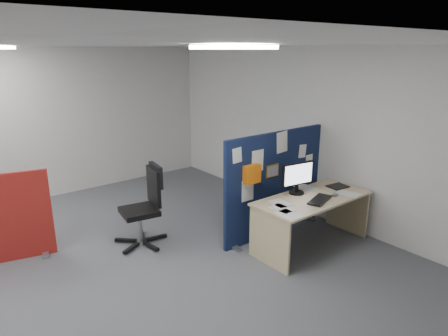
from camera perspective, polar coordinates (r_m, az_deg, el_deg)
floor at (r=4.84m, az=-27.23°, el=-18.66°), size 9.00×9.00×0.00m
wall_right at (r=6.56m, az=12.54°, el=4.78°), size 0.02×7.00×2.70m
ceiling_lights at (r=4.76m, az=-29.32°, el=14.82°), size 4.10×4.10×0.04m
navy_divider at (r=5.83m, az=7.16°, el=-2.27°), size 1.87×0.30×1.54m
main_desk at (r=5.63m, az=12.16°, el=-5.60°), size 1.70×0.76×0.73m
monitor_main at (r=5.56m, az=10.43°, el=-1.21°), size 0.50×0.21×0.44m
keyboard at (r=5.43m, az=13.50°, el=-4.45°), size 0.48×0.31×0.02m
mouse at (r=5.65m, az=15.56°, el=-3.73°), size 0.11×0.09×0.03m
paper_tray at (r=6.03m, az=15.92°, el=-2.54°), size 0.30×0.25×0.01m
office_chair at (r=5.66m, az=-11.00°, el=-4.60°), size 0.73×0.73×1.11m
desk_papers at (r=5.38m, az=11.09°, el=-4.62°), size 1.43×0.85×0.00m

